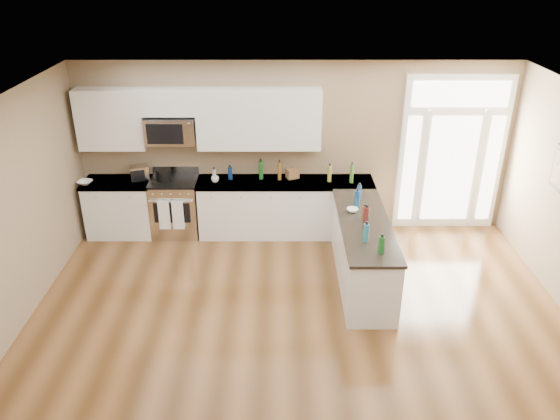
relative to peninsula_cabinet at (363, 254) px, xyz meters
name	(u,v)px	position (x,y,z in m)	size (l,w,h in m)	color
ground	(303,394)	(-0.93, -2.24, -0.43)	(8.00, 8.00, 0.00)	#513316
room_shell	(306,258)	(-0.93, -2.24, 1.27)	(8.00, 8.00, 8.00)	#907A5B
back_cabinet_left	(121,209)	(-3.80, 1.45, 0.00)	(1.10, 0.66, 0.94)	white
back_cabinet_right	(285,209)	(-1.08, 1.45, 0.00)	(2.85, 0.66, 0.94)	white
peninsula_cabinet	(363,254)	(0.00, 0.00, 0.00)	(0.69, 2.32, 0.94)	white
upper_cabinet_left	(111,119)	(-3.81, 1.59, 1.49)	(1.04, 0.33, 0.95)	white
upper_cabinet_right	(259,119)	(-1.50, 1.59, 1.49)	(1.94, 0.33, 0.95)	white
upper_cabinet_short	(169,102)	(-2.88, 1.59, 1.77)	(0.82, 0.33, 0.40)	white
microwave	(171,130)	(-2.88, 1.56, 1.33)	(0.78, 0.41, 0.42)	silver
entry_door	(451,154)	(1.62, 1.71, 0.87)	(1.70, 0.10, 2.60)	white
kitchen_range	(176,207)	(-2.89, 1.45, 0.05)	(0.76, 0.68, 1.08)	silver
stockpot	(164,174)	(-3.04, 1.49, 0.61)	(0.25, 0.25, 0.19)	black
toaster_oven	(140,173)	(-3.43, 1.51, 0.62)	(0.28, 0.22, 0.24)	silver
cardboard_box	(292,174)	(-0.96, 1.58, 0.58)	(0.19, 0.14, 0.15)	brown
bowl_left	(85,182)	(-4.28, 1.33, 0.53)	(0.22, 0.22, 0.05)	white
bowl_peninsula	(352,210)	(-0.13, 0.32, 0.53)	(0.17, 0.17, 0.05)	white
cup_counter	(215,179)	(-2.21, 1.41, 0.55)	(0.12, 0.12, 0.10)	white
counter_bottles	(323,195)	(-0.53, 0.62, 0.63)	(2.37, 2.46, 0.31)	#19591E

